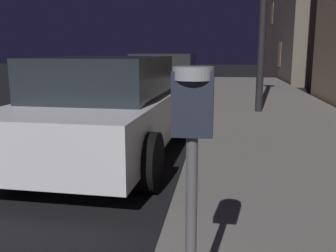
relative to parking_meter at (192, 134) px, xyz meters
The scene contains 3 objects.
parking_meter is the anchor object (origin of this frame).
car_white 3.81m from the parking_meter, 112.52° to the left, with size 2.11×4.45×1.43m.
car_yellow_cab 9.24m from the parking_meter, 99.03° to the left, with size 2.06×4.50×1.43m.
Camera 1 is at (4.43, -2.16, 1.52)m, focal length 40.71 mm.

